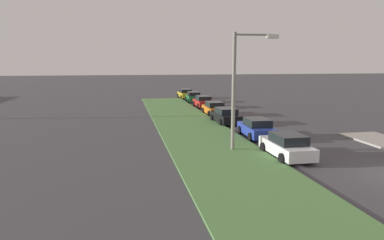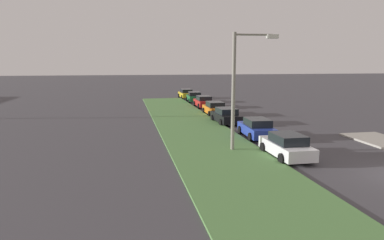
{
  "view_description": "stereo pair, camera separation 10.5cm",
  "coord_description": "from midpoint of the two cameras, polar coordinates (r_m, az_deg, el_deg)",
  "views": [
    {
      "loc": [
        -14.12,
        13.66,
        5.64
      ],
      "look_at": [
        10.44,
        8.85,
        1.5
      ],
      "focal_mm": 32.42,
      "sensor_mm": 36.0,
      "label": 1
    },
    {
      "loc": [
        -14.14,
        13.55,
        5.64
      ],
      "look_at": [
        10.44,
        8.85,
        1.5
      ],
      "focal_mm": 32.42,
      "sensor_mm": 36.0,
      "label": 2
    }
  ],
  "objects": [
    {
      "name": "grass_median",
      "position": [
        25.39,
        2.2,
        -3.3
      ],
      "size": [
        60.0,
        6.0,
        0.12
      ],
      "primitive_type": "cube",
      "color": "#517F42",
      "rests_on": "ground"
    },
    {
      "name": "parked_car_white",
      "position": [
        21.6,
        15.43,
        -4.12
      ],
      "size": [
        4.3,
        2.02,
        1.47
      ],
      "rotation": [
        0.0,
        0.0,
        -0.0
      ],
      "color": "silver",
      "rests_on": "ground"
    },
    {
      "name": "parked_car_blue",
      "position": [
        26.89,
        10.71,
        -1.32
      ],
      "size": [
        4.37,
        2.16,
        1.47
      ],
      "rotation": [
        0.0,
        0.0,
        -0.04
      ],
      "color": "#23389E",
      "rests_on": "ground"
    },
    {
      "name": "parked_car_black",
      "position": [
        32.7,
        5.7,
        0.7
      ],
      "size": [
        4.37,
        2.15,
        1.47
      ],
      "rotation": [
        0.0,
        0.0,
        0.04
      ],
      "color": "black",
      "rests_on": "ground"
    },
    {
      "name": "parked_car_orange",
      "position": [
        37.84,
        3.84,
        1.91
      ],
      "size": [
        4.3,
        2.03,
        1.47
      ],
      "rotation": [
        0.0,
        0.0,
        0.0
      ],
      "color": "orange",
      "rests_on": "ground"
    },
    {
      "name": "parked_car_red",
      "position": [
        44.4,
        1.99,
        3.03
      ],
      "size": [
        4.31,
        2.03,
        1.47
      ],
      "rotation": [
        0.0,
        0.0,
        0.0
      ],
      "color": "red",
      "rests_on": "ground"
    },
    {
      "name": "parked_car_green",
      "position": [
        50.46,
        0.43,
        3.81
      ],
      "size": [
        4.39,
        2.2,
        1.47
      ],
      "rotation": [
        0.0,
        0.0,
        -0.05
      ],
      "color": "#1E6B38",
      "rests_on": "ground"
    },
    {
      "name": "parked_car_yellow",
      "position": [
        55.8,
        -0.93,
        4.34
      ],
      "size": [
        4.36,
        2.13,
        1.47
      ],
      "rotation": [
        0.0,
        0.0,
        0.03
      ],
      "color": "gold",
      "rests_on": "ground"
    },
    {
      "name": "streetlight",
      "position": [
        22.05,
        7.89,
        6.06
      ],
      "size": [
        0.53,
        2.88,
        7.5
      ],
      "color": "gray",
      "rests_on": "ground"
    }
  ]
}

